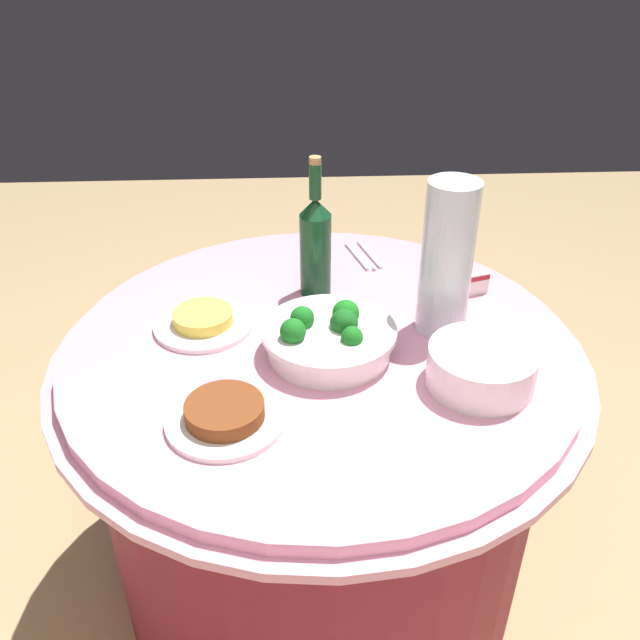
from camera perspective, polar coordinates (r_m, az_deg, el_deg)
ground_plane at (r=1.97m, az=0.00°, el=-19.81°), size 6.00×6.00×0.00m
buffet_table at (r=1.69m, az=0.00°, el=-11.96°), size 1.16×1.16×0.74m
broccoli_bowl at (r=1.40m, az=0.78°, el=-1.48°), size 0.28×0.28×0.11m
plate_stack at (r=1.35m, az=13.41°, el=-3.89°), size 0.21×0.21×0.08m
wine_bottle at (r=1.58m, az=-0.36°, el=6.44°), size 0.07×0.07×0.34m
decorative_fruit_vase at (r=1.45m, az=10.56°, el=4.32°), size 0.11×0.11×0.34m
serving_tongs at (r=1.80m, az=3.71°, el=5.35°), size 0.09×0.17×0.01m
food_plate_fried_egg at (r=1.52m, az=-9.80°, el=-0.09°), size 0.22×0.22×0.04m
food_plate_stir_fry at (r=1.25m, az=-8.01°, el=-7.90°), size 0.22×0.22×0.04m
label_placard_front at (r=1.66m, az=13.25°, el=3.05°), size 0.05×0.02×0.05m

